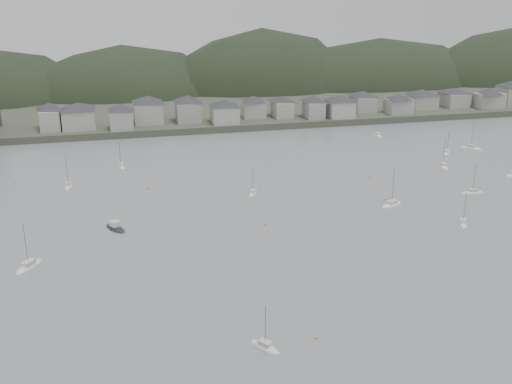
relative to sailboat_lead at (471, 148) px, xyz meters
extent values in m
plane|color=slate|center=(-99.66, -121.76, -0.17)|extent=(900.00, 900.00, 0.00)
cube|color=#383D2D|center=(-99.66, 173.24, 1.33)|extent=(900.00, 250.00, 3.00)
ellipsoid|color=black|center=(-131.96, 151.11, -10.14)|extent=(132.08, 90.41, 79.74)
ellipsoid|color=black|center=(-49.02, 151.18, -12.85)|extent=(133.88, 88.37, 101.41)
ellipsoid|color=black|center=(26.28, 146.15, -10.49)|extent=(165.81, 81.78, 82.55)
cube|color=#9E9A90|center=(-164.66, 60.20, 7.12)|extent=(8.34, 12.91, 8.59)
pyramid|color=#26262A|center=(-164.66, 60.20, 12.92)|extent=(15.78, 15.78, 3.01)
cube|color=#9E9A90|center=(-152.98, 59.56, 7.01)|extent=(13.68, 13.35, 8.36)
pyramid|color=#26262A|center=(-152.98, 59.56, 12.65)|extent=(20.07, 20.07, 2.93)
cube|color=gray|center=(-135.24, 54.26, 6.87)|extent=(9.78, 10.20, 8.08)
pyramid|color=#26262A|center=(-135.24, 54.26, 12.32)|extent=(14.83, 14.83, 2.83)
cube|color=#9E9A90|center=(-123.18, 63.89, 7.37)|extent=(12.59, 13.33, 9.09)
pyramid|color=#26262A|center=(-123.18, 63.89, 13.51)|extent=(19.24, 19.24, 3.18)
cube|color=gray|center=(-105.41, 62.34, 7.26)|extent=(10.74, 12.17, 8.87)
pyramid|color=#26262A|center=(-105.41, 62.34, 13.25)|extent=(17.01, 17.01, 3.10)
cube|color=#9E9A90|center=(-89.74, 55.77, 6.67)|extent=(11.63, 12.09, 7.69)
pyramid|color=#26262A|center=(-89.74, 55.77, 11.86)|extent=(17.61, 17.61, 2.69)
cube|color=#9E9A90|center=(-74.41, 64.44, 6.55)|extent=(10.37, 9.35, 7.44)
pyramid|color=#26262A|center=(-74.41, 64.44, 11.57)|extent=(14.65, 14.65, 2.60)
cube|color=#9E9A90|center=(-61.04, 62.04, 6.44)|extent=(8.24, 12.20, 7.22)
pyramid|color=#26262A|center=(-61.04, 62.04, 11.31)|extent=(15.17, 15.17, 2.53)
cube|color=gray|center=(-47.17, 56.79, 6.56)|extent=(8.06, 10.91, 7.46)
pyramid|color=#26262A|center=(-47.17, 56.79, 11.59)|extent=(14.08, 14.08, 2.61)
cube|color=#9E9A90|center=(-34.85, 55.30, 6.66)|extent=(11.73, 11.78, 7.66)
pyramid|color=#26262A|center=(-34.85, 55.30, 11.83)|extent=(17.46, 17.46, 2.68)
cube|color=gray|center=(-19.03, 65.15, 6.49)|extent=(10.19, 13.02, 7.33)
pyramid|color=#26262A|center=(-19.03, 65.15, 11.44)|extent=(17.23, 17.23, 2.57)
cube|color=gray|center=(-4.12, 56.31, 6.26)|extent=(11.70, 9.81, 6.88)
pyramid|color=#26262A|center=(-4.12, 56.31, 10.90)|extent=(15.97, 15.97, 2.41)
cube|color=gray|center=(12.74, 65.15, 6.33)|extent=(12.83, 12.48, 7.00)
pyramid|color=#26262A|center=(12.74, 65.15, 11.05)|extent=(18.79, 18.79, 2.45)
cube|color=gray|center=(31.07, 65.67, 6.31)|extent=(11.07, 13.50, 6.97)
pyramid|color=#26262A|center=(31.07, 65.67, 11.01)|extent=(18.25, 18.25, 2.44)
cube|color=gray|center=(46.35, 57.96, 6.49)|extent=(13.75, 9.12, 7.34)
pyramid|color=#26262A|center=(46.35, 57.96, 11.45)|extent=(16.97, 16.97, 2.57)
cube|color=gray|center=(63.26, 64.19, 7.35)|extent=(11.37, 11.57, 9.05)
pyramid|color=#26262A|center=(63.26, 64.19, 13.46)|extent=(17.03, 17.03, 3.17)
ellipsoid|color=silver|center=(0.00, 0.00, -0.12)|extent=(8.17, 7.90, 1.72)
cube|color=silver|center=(0.00, 0.00, 1.04)|extent=(3.50, 3.44, 0.70)
cylinder|color=#3F3F42|center=(0.00, 0.00, 5.41)|extent=(0.12, 0.12, 10.77)
cylinder|color=#3F3F42|center=(-1.13, -1.06, 1.59)|extent=(2.90, 2.72, 0.10)
ellipsoid|color=silver|center=(-153.87, -11.02, -0.12)|extent=(2.95, 7.55, 1.48)
cube|color=silver|center=(-153.87, -11.02, 0.91)|extent=(1.83, 2.71, 0.70)
cylinder|color=#3F3F42|center=(-153.87, -11.02, 4.64)|extent=(0.12, 0.12, 9.23)
cylinder|color=#3F3F42|center=(-153.76, -12.35, 1.46)|extent=(0.37, 3.32, 0.10)
ellipsoid|color=silver|center=(-46.56, -69.04, -0.12)|extent=(5.16, 7.46, 1.43)
cube|color=silver|center=(-46.56, -69.04, 0.89)|extent=(2.50, 2.94, 0.70)
cylinder|color=#3F3F42|center=(-46.56, -69.04, 4.51)|extent=(0.12, 0.12, 8.96)
cylinder|color=#3F3F42|center=(-46.00, -70.21, 1.44)|extent=(1.48, 2.95, 0.10)
ellipsoid|color=silver|center=(-13.02, -3.82, -0.12)|extent=(6.02, 6.87, 1.39)
cube|color=silver|center=(-13.02, -3.82, 0.87)|extent=(2.70, 2.87, 0.70)
cylinder|color=#3F3F42|center=(-13.02, -3.82, 4.38)|extent=(0.12, 0.12, 8.71)
cylinder|color=#3F3F42|center=(-13.79, -2.83, 1.42)|extent=(1.99, 2.54, 0.10)
ellipsoid|color=silver|center=(-29.56, -47.18, -0.12)|extent=(7.68, 2.59, 1.53)
cube|color=silver|center=(-29.56, -47.18, 0.94)|extent=(2.70, 1.73, 0.70)
cylinder|color=#3F3F42|center=(-29.56, -47.18, 4.80)|extent=(0.12, 0.12, 9.55)
cylinder|color=#3F3F42|center=(-28.18, -47.15, 1.49)|extent=(3.44, 0.16, 0.10)
ellipsoid|color=silver|center=(-159.31, -68.82, -0.12)|extent=(6.99, 8.79, 1.73)
cube|color=silver|center=(-159.31, -68.82, 1.04)|extent=(3.24, 3.58, 0.70)
cylinder|color=#3F3F42|center=(-159.31, -68.82, 5.44)|extent=(0.12, 0.12, 10.83)
cylinder|color=#3F3F42|center=(-158.47, -70.13, 1.59)|extent=(2.18, 3.34, 0.10)
ellipsoid|color=silver|center=(-113.66, -112.54, -0.12)|extent=(5.64, 6.69, 1.34)
cube|color=silver|center=(-113.66, -112.54, 0.85)|extent=(2.56, 2.76, 0.70)
cylinder|color=#3F3F42|center=(-113.66, -112.54, 4.21)|extent=(0.12, 0.12, 8.37)
cylinder|color=#3F3F42|center=(-114.36, -113.51, 1.40)|extent=(1.84, 2.51, 0.10)
ellipsoid|color=silver|center=(-136.90, 7.25, -0.12)|extent=(3.95, 7.93, 1.52)
cube|color=silver|center=(-136.90, 7.25, 0.94)|extent=(2.18, 2.95, 0.70)
cylinder|color=#3F3F42|center=(-136.90, 7.25, 4.77)|extent=(0.12, 0.12, 9.49)
cylinder|color=#3F3F42|center=(-137.18, 5.91, 1.49)|extent=(0.80, 3.36, 0.10)
ellipsoid|color=silver|center=(-97.13, -31.81, -0.12)|extent=(5.01, 7.05, 1.36)
cube|color=silver|center=(-97.13, -31.81, 0.86)|extent=(2.41, 2.80, 0.70)
cylinder|color=#3F3F42|center=(-97.13, -31.81, 4.28)|extent=(0.12, 0.12, 8.50)
cylinder|color=#3F3F42|center=(-97.68, -30.72, 1.41)|extent=(1.47, 2.77, 0.10)
ellipsoid|color=silver|center=(-27.59, 28.24, -0.12)|extent=(3.05, 8.57, 1.69)
cube|color=silver|center=(-27.59, 28.24, 1.02)|extent=(1.98, 3.04, 0.70)
cylinder|color=#3F3F42|center=(-27.59, 28.24, 5.32)|extent=(0.12, 0.12, 10.59)
cylinder|color=#3F3F42|center=(-27.52, 29.77, 1.57)|extent=(0.25, 3.81, 0.10)
ellipsoid|color=silver|center=(-24.05, -19.71, -0.12)|extent=(4.30, 8.95, 1.72)
cube|color=silver|center=(-24.05, -19.71, 1.04)|extent=(2.41, 3.30, 0.70)
cylinder|color=#3F3F42|center=(-24.05, -19.71, 5.39)|extent=(0.12, 0.12, 10.73)
cylinder|color=#3F3F42|center=(-24.33, -18.20, 1.59)|extent=(0.82, 3.81, 0.10)
ellipsoid|color=silver|center=(-59.19, -51.28, -0.12)|extent=(8.97, 6.02, 1.72)
cube|color=silver|center=(-59.19, -51.28, 1.04)|extent=(3.52, 2.95, 0.70)
cylinder|color=#3F3F42|center=(-59.19, -51.28, 5.40)|extent=(0.12, 0.12, 10.75)
cylinder|color=#3F3F42|center=(-60.60, -50.65, 1.59)|extent=(3.57, 1.67, 0.10)
ellipsoid|color=black|center=(-139.45, -50.45, -0.12)|extent=(6.68, 8.54, 1.80)
cube|color=silver|center=(-139.45, -50.45, 1.43)|extent=(3.21, 3.27, 1.40)
cylinder|color=#3F3F42|center=(-139.45, -50.45, 2.33)|extent=(0.10, 0.10, 1.20)
sphere|color=#C88342|center=(-54.44, -24.89, -0.02)|extent=(0.70, 0.70, 0.70)
sphere|color=#C88342|center=(-128.98, -19.17, -0.02)|extent=(0.70, 0.70, 0.70)
sphere|color=#C88342|center=(-171.17, -4.11, -0.02)|extent=(0.70, 0.70, 0.70)
sphere|color=#C88342|center=(-99.57, -56.87, -0.02)|extent=(0.70, 0.70, 0.70)
sphere|color=#C88342|center=(-103.74, -111.84, -0.02)|extent=(0.70, 0.70, 0.70)
camera|label=1|loc=(-136.18, -199.83, 61.93)|focal=40.99mm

